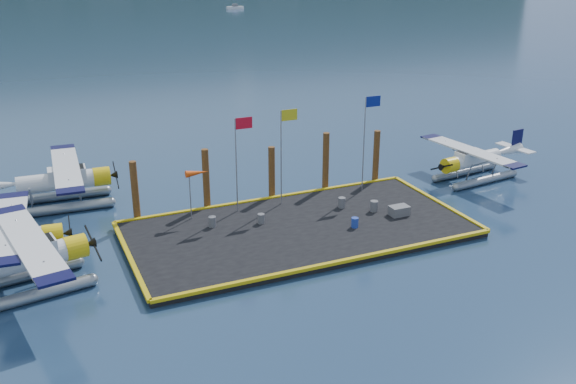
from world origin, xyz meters
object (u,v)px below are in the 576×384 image
(seaplane_b, at_px, (4,244))
(flagpole_yellow, at_px, (284,143))
(piling_2, at_px, (272,174))
(drum_1, at_px, (355,222))
(flagpole_blue, at_px, (367,130))
(piling_1, at_px, (206,181))
(seaplane_d, at_px, (473,162))
(drum_0, at_px, (212,222))
(seaplane_a, at_px, (24,263))
(piling_4, at_px, (376,158))
(flagpole_red, at_px, (239,150))
(piling_0, at_px, (135,193))
(seaplane_c, at_px, (61,184))
(drum_5, at_px, (261,219))
(crate, at_px, (399,211))
(windsock, at_px, (197,174))
(drum_2, at_px, (374,206))
(piling_3, at_px, (326,163))
(drum_4, at_px, (342,203))

(seaplane_b, bearing_deg, flagpole_yellow, 101.34)
(piling_2, bearing_deg, drum_1, -69.38)
(flagpole_blue, distance_m, piling_1, 11.12)
(seaplane_d, height_order, drum_0, seaplane_d)
(seaplane_a, bearing_deg, piling_4, 95.07)
(piling_1, bearing_deg, seaplane_d, -6.09)
(flagpole_red, bearing_deg, seaplane_a, -159.98)
(drum_0, bearing_deg, piling_0, 139.15)
(seaplane_c, distance_m, drum_5, 13.67)
(seaplane_b, relative_size, piling_0, 2.44)
(crate, bearing_deg, piling_4, 72.03)
(seaplane_d, height_order, windsock, windsock)
(flagpole_blue, distance_m, piling_0, 15.51)
(seaplane_a, bearing_deg, piling_0, 123.41)
(flagpole_red, distance_m, piling_4, 11.17)
(drum_2, bearing_deg, crate, -46.52)
(drum_0, xyz_separation_m, piling_2, (5.19, 3.29, 1.18))
(flagpole_yellow, xyz_separation_m, piling_2, (-0.20, 1.60, -2.61))
(flagpole_blue, height_order, windsock, flagpole_blue)
(flagpole_blue, xyz_separation_m, piling_0, (-15.20, 1.60, -2.69))
(crate, height_order, piling_0, piling_0)
(flagpole_blue, bearing_deg, piling_3, 143.93)
(flagpole_red, xyz_separation_m, piling_1, (-1.71, 1.60, -2.30))
(drum_5, xyz_separation_m, flagpole_red, (-0.45, 2.38, 3.70))
(drum_1, relative_size, piling_4, 0.15)
(drum_5, distance_m, piling_3, 7.63)
(seaplane_d, relative_size, flagpole_red, 1.51)
(drum_1, bearing_deg, piling_3, 77.87)
(drum_5, height_order, flagpole_yellow, flagpole_yellow)
(crate, bearing_deg, drum_2, 133.48)
(flagpole_yellow, bearing_deg, piling_2, 97.21)
(seaplane_d, xyz_separation_m, drum_5, (-17.24, -1.92, -0.70))
(drum_0, xyz_separation_m, piling_3, (9.19, 3.29, 1.43))
(drum_5, height_order, piling_2, piling_2)
(seaplane_b, xyz_separation_m, piling_1, (12.04, 3.49, 0.59))
(drum_0, bearing_deg, piling_3, 19.69)
(flagpole_blue, relative_size, piling_0, 1.62)
(drum_0, relative_size, drum_5, 1.07)
(seaplane_a, distance_m, seaplane_c, 11.31)
(seaplane_b, height_order, flagpole_yellow, flagpole_yellow)
(windsock, bearing_deg, piling_2, 16.15)
(drum_2, height_order, piling_2, piling_2)
(drum_4, bearing_deg, drum_2, -41.16)
(seaplane_a, relative_size, seaplane_b, 1.05)
(seaplane_a, bearing_deg, drum_2, 83.54)
(crate, xyz_separation_m, flagpole_yellow, (-5.77, 4.66, 3.82))
(drum_2, bearing_deg, drum_5, 171.22)
(crate, relative_size, piling_0, 0.30)
(drum_0, bearing_deg, flagpole_blue, 8.44)
(seaplane_b, relative_size, drum_2, 14.23)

